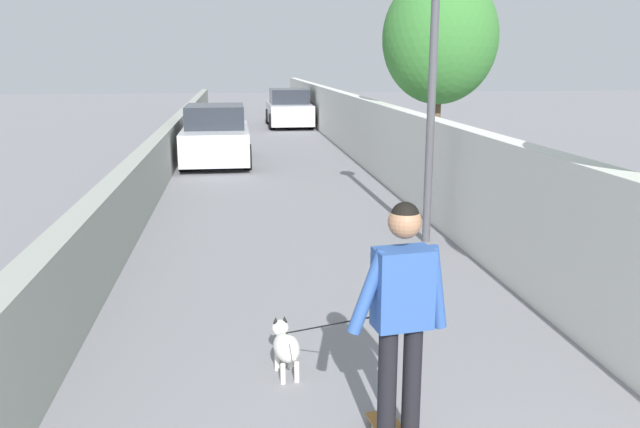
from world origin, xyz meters
name	(u,v)px	position (x,y,z in m)	size (l,w,h in m)	color
ground_plane	(272,172)	(14.00, 0.00, 0.00)	(80.00, 80.00, 0.00)	gray
wall_left	(156,165)	(12.00, 2.52, 0.55)	(48.00, 0.30, 1.10)	#999E93
fence_right	(392,146)	(12.00, -2.52, 0.86)	(48.00, 0.30, 1.71)	silver
tree_right_mid	(440,39)	(13.00, -3.83, 3.16)	(2.62, 2.62, 4.65)	brown
lamp_post	(434,33)	(7.53, -1.97, 3.05)	(0.36, 0.36, 4.47)	#4C4C51
person_skateboarder	(402,306)	(2.39, -0.22, 1.09)	(0.27, 0.72, 1.71)	black
dog	(286,345)	(3.61, 0.47, 0.27)	(1.53, 0.83, 1.06)	white
car_near	(216,136)	(15.60, 1.37, 0.71)	(3.81, 1.80, 1.54)	silver
car_far	(289,109)	(25.11, -1.37, 0.71)	(4.06, 1.80, 1.54)	silver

